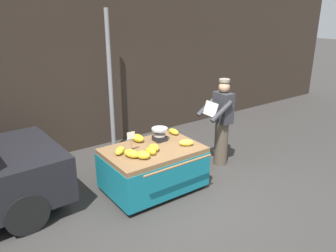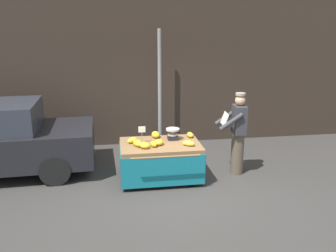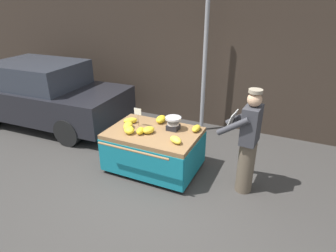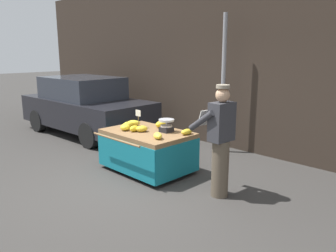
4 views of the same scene
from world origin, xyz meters
TOP-DOWN VIEW (x-y plane):
  - ground_plane at (0.00, 0.00)m, footprint 60.00×60.00m
  - back_wall at (0.00, 3.11)m, footprint 16.00×0.24m
  - street_pole at (-0.08, 2.59)m, footprint 0.09×0.09m
  - banana_cart at (-0.33, 0.64)m, footprint 1.60×1.29m
  - weighing_scale at (-0.04, 0.85)m, footprint 0.28×0.28m
  - price_sign at (-0.68, 0.73)m, footprint 0.14×0.01m
  - banana_bunch_0 at (0.20, 0.41)m, footprint 0.28×0.24m
  - banana_bunch_1 at (-0.48, 0.46)m, footprint 0.15×0.22m
  - banana_bunch_2 at (-0.78, 0.55)m, footprint 0.23×0.31m
  - banana_bunch_3 at (-0.87, 0.77)m, footprint 0.27×0.26m
  - banana_bunch_4 at (-0.37, 0.54)m, footprint 0.25×0.27m
  - banana_bunch_5 at (-0.67, 0.40)m, footprint 0.27×0.28m
  - banana_bunch_6 at (0.35, 0.97)m, footprint 0.13×0.25m
  - banana_bunch_7 at (-0.37, 1.04)m, footprint 0.18×0.27m
  - vendor_person at (1.28, 0.68)m, footprint 0.60×0.54m

SIDE VIEW (x-z plane):
  - ground_plane at x=0.00m, z-range 0.00..0.00m
  - banana_cart at x=-0.33m, z-range 0.17..0.92m
  - banana_bunch_6 at x=0.35m, z-range 0.75..0.85m
  - banana_bunch_0 at x=0.20m, z-range 0.75..0.86m
  - banana_bunch_3 at x=-0.87m, z-range 0.75..0.86m
  - banana_bunch_1 at x=-0.48m, z-range 0.75..0.87m
  - banana_bunch_4 at x=-0.37m, z-range 0.75..0.87m
  - banana_bunch_2 at x=-0.78m, z-range 0.75..0.88m
  - banana_bunch_5 at x=-0.67m, z-range 0.75..0.88m
  - banana_bunch_7 at x=-0.37m, z-range 0.75..0.88m
  - weighing_scale at x=-0.04m, z-range 0.76..0.99m
  - vendor_person at x=1.28m, z-range 0.02..1.73m
  - price_sign at x=-0.68m, z-range 0.83..1.17m
  - street_pole at x=-0.08m, z-range 0.00..2.95m
  - back_wall at x=0.00m, z-range 0.00..3.95m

